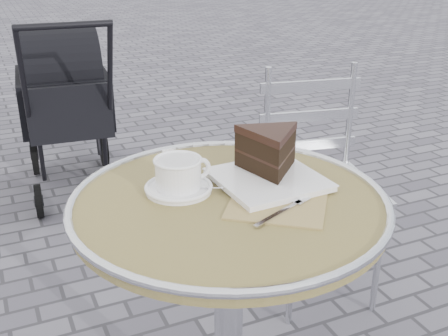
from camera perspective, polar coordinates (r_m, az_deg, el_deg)
name	(u,v)px	position (r m, az deg, el deg)	size (l,w,h in m)	color
cafe_table	(229,262)	(1.34, 0.48, -9.52)	(0.72, 0.72, 0.74)	silver
cappuccino_set	(179,177)	(1.28, -4.58, -0.89)	(0.17, 0.15, 0.08)	white
cake_plate_set	(270,157)	(1.33, 4.67, 1.11)	(0.30, 0.39, 0.13)	#9B8055
bistro_chair	(314,157)	(2.07, 9.15, 1.16)	(0.45, 0.45, 0.84)	silver
baby_stroller	(67,109)	(3.03, -15.71, 5.79)	(0.49, 0.94, 0.95)	black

